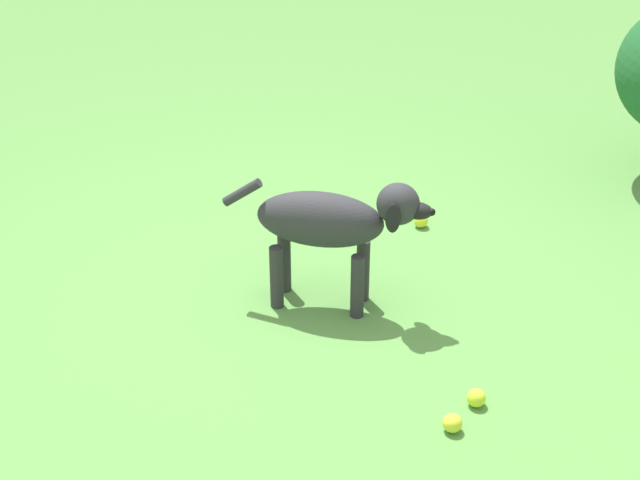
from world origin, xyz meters
The scene contains 5 objects.
ground centered at (0.00, 0.00, 0.00)m, with size 14.00×14.00×0.00m, color #548C42.
dog centered at (0.12, -0.15, 0.37)m, with size 0.25×0.84×0.57m.
tennis_ball_0 centered at (0.88, -0.35, 0.03)m, with size 0.07×0.07×0.07m, color yellow.
tennis_ball_1 centered at (-0.49, -0.76, 0.03)m, with size 0.07×0.07×0.07m, color yellow.
tennis_ball_2 centered at (-0.33, -0.81, 0.03)m, with size 0.07×0.07×0.07m, color #C4E530.
Camera 1 is at (-2.86, -1.07, 2.05)m, focal length 51.11 mm.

